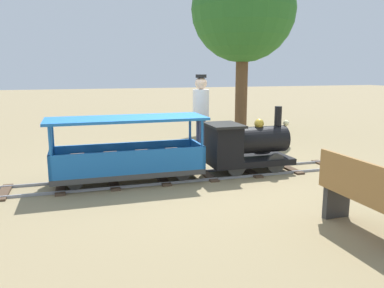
{
  "coord_description": "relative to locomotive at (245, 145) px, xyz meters",
  "views": [
    {
      "loc": [
        5.7,
        -1.75,
        1.71
      ],
      "look_at": [
        0.0,
        -0.01,
        0.55
      ],
      "focal_mm": 35.95,
      "sensor_mm": 36.0,
      "label": 1
    }
  ],
  "objects": [
    {
      "name": "ground_plane",
      "position": [
        0.0,
        -0.91,
        -0.48
      ],
      "size": [
        60.0,
        60.0,
        0.0
      ],
      "primitive_type": "plane",
      "color": "#8C7A56"
    },
    {
      "name": "track",
      "position": [
        0.0,
        -1.03,
        -0.47
      ],
      "size": [
        0.74,
        6.05,
        0.04
      ],
      "color": "gray",
      "rests_on": "ground_plane"
    },
    {
      "name": "locomotive",
      "position": [
        0.0,
        0.0,
        0.0
      ],
      "size": [
        0.7,
        1.45,
        1.06
      ],
      "color": "black",
      "rests_on": "ground_plane"
    },
    {
      "name": "passenger_car",
      "position": [
        0.0,
        -1.93,
        -0.06
      ],
      "size": [
        0.8,
        2.35,
        0.97
      ],
      "color": "#3F3F3F",
      "rests_on": "ground_plane"
    },
    {
      "name": "conductor_person",
      "position": [
        -1.05,
        -0.43,
        0.47
      ],
      "size": [
        0.3,
        0.3,
        1.62
      ],
      "color": "#282D47",
      "rests_on": "ground_plane"
    },
    {
      "name": "park_bench",
      "position": [
        2.67,
        0.17,
        -0.07
      ],
      "size": [
        1.31,
        0.43,
        0.82
      ],
      "color": "olive",
      "rests_on": "ground_plane"
    },
    {
      "name": "oak_tree_near",
      "position": [
        -4.01,
        1.71,
        2.75
      ],
      "size": [
        2.74,
        2.74,
        4.63
      ],
      "color": "brown",
      "rests_on": "ground_plane"
    }
  ]
}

